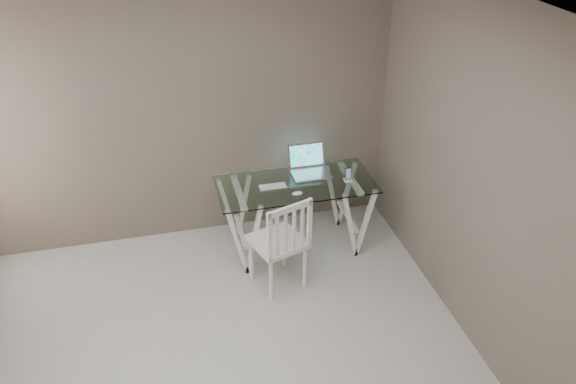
# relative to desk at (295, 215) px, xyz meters

# --- Properties ---
(room) EXTENTS (4.50, 4.52, 2.71)m
(room) POSITION_rel_desk_xyz_m (-0.99, -1.68, 1.33)
(room) COLOR #B6B4AE
(room) RESTS_ON ground
(desk) EXTENTS (1.50, 0.70, 0.75)m
(desk) POSITION_rel_desk_xyz_m (0.00, 0.00, 0.00)
(desk) COLOR silver
(desk) RESTS_ON ground
(chair) EXTENTS (0.56, 0.56, 0.96)m
(chair) POSITION_rel_desk_xyz_m (-0.27, -0.57, 0.15)
(chair) COLOR white
(chair) RESTS_ON ground
(laptop) EXTENTS (0.37, 0.34, 0.25)m
(laptop) POSITION_rel_desk_xyz_m (0.19, 0.20, 0.42)
(laptop) COLOR silver
(laptop) RESTS_ON desk
(keyboard) EXTENTS (0.27, 0.12, 0.01)m
(keyboard) POSITION_rel_desk_xyz_m (-0.23, -0.01, 0.37)
(keyboard) COLOR silver
(keyboard) RESTS_ON desk
(mouse) EXTENTS (0.10, 0.06, 0.03)m
(mouse) POSITION_rel_desk_xyz_m (-0.04, -0.20, 0.38)
(mouse) COLOR white
(mouse) RESTS_ON desk
(phone_dock) EXTENTS (0.07, 0.07, 0.13)m
(phone_dock) POSITION_rel_desk_xyz_m (0.50, -0.07, 0.40)
(phone_dock) COLOR white
(phone_dock) RESTS_ON desk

